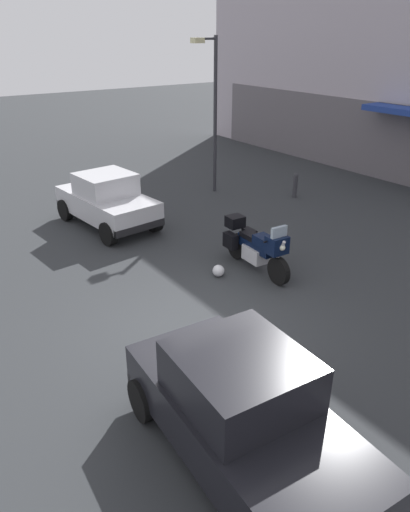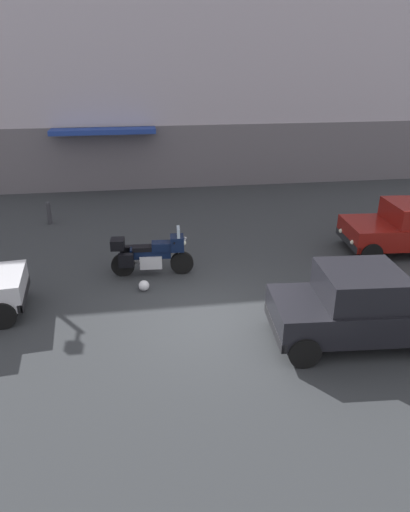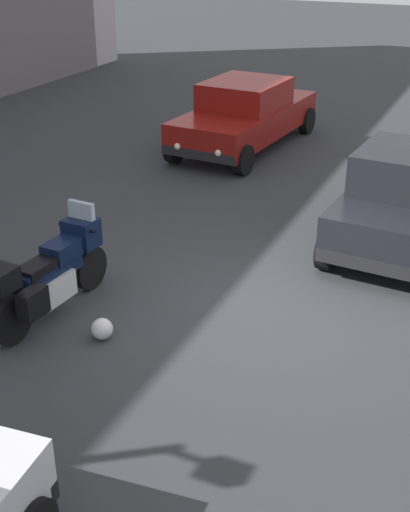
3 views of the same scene
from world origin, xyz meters
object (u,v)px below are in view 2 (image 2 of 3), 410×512
object	(u,v)px
car_hatchback_near	(363,307)
bollard_curbside	(49,212)
motorcycle	(150,254)
helmet	(144,286)

from	to	relation	value
car_hatchback_near	bollard_curbside	xyz separation A→B (m)	(-7.69, 8.61, -0.36)
motorcycle	helmet	distance (m)	1.07
motorcycle	bollard_curbside	size ratio (longest dim) A/B	2.67
motorcycle	bollard_curbside	bearing A→B (deg)	129.46
helmet	bollard_curbside	size ratio (longest dim) A/B	0.33
motorcycle	car_hatchback_near	world-z (taller)	car_hatchback_near
car_hatchback_near	bollard_curbside	distance (m)	11.56
motorcycle	bollard_curbside	world-z (taller)	motorcycle
helmet	bollard_curbside	world-z (taller)	bollard_curbside
helmet	bollard_curbside	distance (m)	6.54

